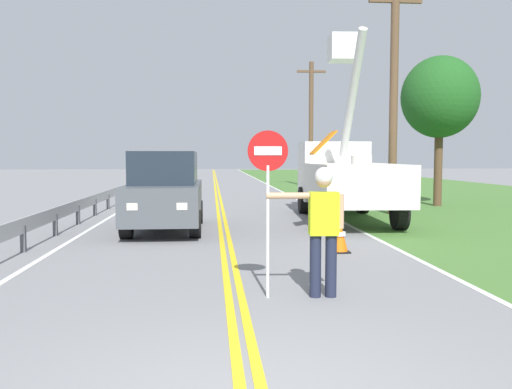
{
  "coord_description": "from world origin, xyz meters",
  "views": [
    {
      "loc": [
        -0.32,
        -3.9,
        1.98
      ],
      "look_at": [
        0.58,
        6.93,
        1.2
      ],
      "focal_mm": 37.66,
      "sensor_mm": 36.0,
      "label": 1
    }
  ],
  "objects_px": {
    "utility_pole_near": "(394,94)",
    "utility_pole_mid": "(311,122)",
    "oncoming_suv_nearest": "(166,191)",
    "utility_bucket_truck": "(343,174)",
    "stop_sign_paddle": "(268,176)",
    "roadside_tree_verge": "(440,98)",
    "traffic_cone_lead": "(339,236)",
    "flagger_worker": "(323,223)"
  },
  "relations": [
    {
      "from": "stop_sign_paddle",
      "to": "roadside_tree_verge",
      "type": "relative_size",
      "value": 0.39
    },
    {
      "from": "utility_pole_mid",
      "to": "traffic_cone_lead",
      "type": "xyz_separation_m",
      "value": [
        -3.66,
        -22.86,
        -3.78
      ]
    },
    {
      "from": "stop_sign_paddle",
      "to": "utility_bucket_truck",
      "type": "distance_m",
      "value": 9.76
    },
    {
      "from": "traffic_cone_lead",
      "to": "roadside_tree_verge",
      "type": "height_order",
      "value": "roadside_tree_verge"
    },
    {
      "from": "utility_pole_mid",
      "to": "roadside_tree_verge",
      "type": "height_order",
      "value": "utility_pole_mid"
    },
    {
      "from": "utility_pole_mid",
      "to": "utility_bucket_truck",
      "type": "bearing_deg",
      "value": -97.19
    },
    {
      "from": "traffic_cone_lead",
      "to": "roadside_tree_verge",
      "type": "bearing_deg",
      "value": 57.2
    },
    {
      "from": "utility_pole_near",
      "to": "traffic_cone_lead",
      "type": "height_order",
      "value": "utility_pole_near"
    },
    {
      "from": "flagger_worker",
      "to": "roadside_tree_verge",
      "type": "relative_size",
      "value": 0.31
    },
    {
      "from": "utility_bucket_truck",
      "to": "traffic_cone_lead",
      "type": "relative_size",
      "value": 9.87
    },
    {
      "from": "oncoming_suv_nearest",
      "to": "utility_pole_near",
      "type": "relative_size",
      "value": 0.59
    },
    {
      "from": "oncoming_suv_nearest",
      "to": "roadside_tree_verge",
      "type": "xyz_separation_m",
      "value": [
        10.2,
        6.22,
        3.21
      ]
    },
    {
      "from": "utility_pole_mid",
      "to": "oncoming_suv_nearest",
      "type": "bearing_deg",
      "value": -111.33
    },
    {
      "from": "utility_bucket_truck",
      "to": "oncoming_suv_nearest",
      "type": "xyz_separation_m",
      "value": [
        -5.35,
        -2.13,
        -0.36
      ]
    },
    {
      "from": "flagger_worker",
      "to": "utility_pole_mid",
      "type": "distance_m",
      "value": 26.89
    },
    {
      "from": "flagger_worker",
      "to": "utility_pole_mid",
      "type": "relative_size",
      "value": 0.23
    },
    {
      "from": "utility_pole_near",
      "to": "utility_pole_mid",
      "type": "bearing_deg",
      "value": 89.54
    },
    {
      "from": "roadside_tree_verge",
      "to": "flagger_worker",
      "type": "bearing_deg",
      "value": -119.2
    },
    {
      "from": "utility_pole_mid",
      "to": "roadside_tree_verge",
      "type": "xyz_separation_m",
      "value": [
        2.69,
        -13.0,
        0.15
      ]
    },
    {
      "from": "traffic_cone_lead",
      "to": "roadside_tree_verge",
      "type": "relative_size",
      "value": 0.12
    },
    {
      "from": "flagger_worker",
      "to": "utility_pole_near",
      "type": "xyz_separation_m",
      "value": [
        4.61,
        10.52,
        3.01
      ]
    },
    {
      "from": "utility_bucket_truck",
      "to": "utility_pole_near",
      "type": "height_order",
      "value": "utility_pole_near"
    },
    {
      "from": "utility_pole_mid",
      "to": "traffic_cone_lead",
      "type": "distance_m",
      "value": 23.46
    },
    {
      "from": "oncoming_suv_nearest",
      "to": "roadside_tree_verge",
      "type": "height_order",
      "value": "roadside_tree_verge"
    },
    {
      "from": "stop_sign_paddle",
      "to": "utility_pole_mid",
      "type": "bearing_deg",
      "value": 78.16
    },
    {
      "from": "flagger_worker",
      "to": "oncoming_suv_nearest",
      "type": "relative_size",
      "value": 0.4
    },
    {
      "from": "traffic_cone_lead",
      "to": "roadside_tree_verge",
      "type": "distance_m",
      "value": 12.37
    },
    {
      "from": "stop_sign_paddle",
      "to": "utility_bucket_truck",
      "type": "height_order",
      "value": "utility_bucket_truck"
    },
    {
      "from": "utility_pole_mid",
      "to": "utility_pole_near",
      "type": "bearing_deg",
      "value": -90.46
    },
    {
      "from": "utility_bucket_truck",
      "to": "utility_pole_mid",
      "type": "xyz_separation_m",
      "value": [
        2.16,
        17.1,
        2.69
      ]
    },
    {
      "from": "utility_bucket_truck",
      "to": "flagger_worker",
      "type": "bearing_deg",
      "value": -105.68
    },
    {
      "from": "traffic_cone_lead",
      "to": "stop_sign_paddle",
      "type": "bearing_deg",
      "value": -118.46
    },
    {
      "from": "flagger_worker",
      "to": "utility_pole_near",
      "type": "relative_size",
      "value": 0.24
    },
    {
      "from": "oncoming_suv_nearest",
      "to": "roadside_tree_verge",
      "type": "bearing_deg",
      "value": 31.39
    },
    {
      "from": "oncoming_suv_nearest",
      "to": "utility_pole_mid",
      "type": "relative_size",
      "value": 0.59
    },
    {
      "from": "oncoming_suv_nearest",
      "to": "utility_pole_mid",
      "type": "xyz_separation_m",
      "value": [
        7.51,
        19.22,
        3.06
      ]
    },
    {
      "from": "traffic_cone_lead",
      "to": "oncoming_suv_nearest",
      "type": "bearing_deg",
      "value": 136.55
    },
    {
      "from": "traffic_cone_lead",
      "to": "utility_pole_mid",
      "type": "bearing_deg",
      "value": 80.89
    },
    {
      "from": "stop_sign_paddle",
      "to": "utility_pole_mid",
      "type": "relative_size",
      "value": 0.3
    },
    {
      "from": "stop_sign_paddle",
      "to": "oncoming_suv_nearest",
      "type": "bearing_deg",
      "value": 105.84
    },
    {
      "from": "roadside_tree_verge",
      "to": "utility_pole_near",
      "type": "bearing_deg",
      "value": -135.45
    },
    {
      "from": "oncoming_suv_nearest",
      "to": "utility_pole_mid",
      "type": "height_order",
      "value": "utility_pole_mid"
    }
  ]
}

